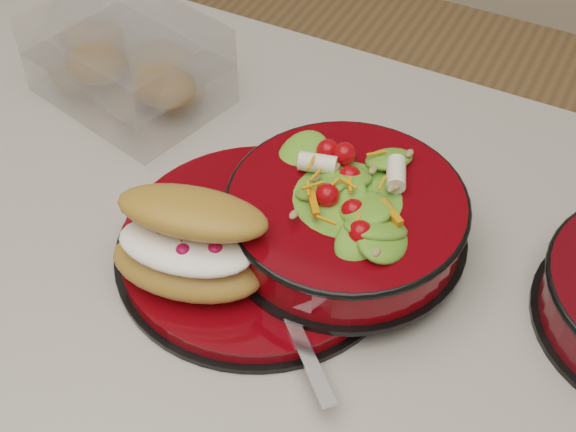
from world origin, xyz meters
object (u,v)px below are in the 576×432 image
at_px(croissant, 189,244).
at_px(pastry_box, 128,63).
at_px(salad_bowl, 347,210).
at_px(fork, 290,317).
at_px(dinner_plate, 259,246).

relative_size(croissant, pastry_box, 0.66).
height_order(croissant, pastry_box, croissant).
distance_m(salad_bowl, fork, 0.11).
height_order(fork, pastry_box, pastry_box).
height_order(croissant, fork, croissant).
distance_m(dinner_plate, pastry_box, 0.28).
bearing_deg(salad_bowl, dinner_plate, -151.00).
xyz_separation_m(croissant, fork, (0.10, -0.00, -0.04)).
bearing_deg(croissant, salad_bowl, 33.83).
height_order(salad_bowl, fork, salad_bowl).
xyz_separation_m(fork, pastry_box, (-0.31, 0.21, 0.02)).
xyz_separation_m(salad_bowl, fork, (-0.00, -0.11, -0.03)).
bearing_deg(pastry_box, fork, -20.57).
distance_m(croissant, fork, 0.11).
height_order(dinner_plate, fork, fork).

